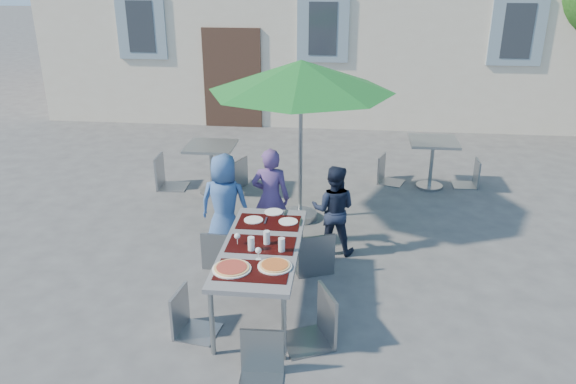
# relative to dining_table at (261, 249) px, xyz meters

# --- Properties ---
(ground) EXTENTS (90.00, 90.00, 0.00)m
(ground) POSITION_rel_dining_table_xyz_m (0.22, -0.29, -0.70)
(ground) COLOR #434346
(ground) RESTS_ON ground
(dining_table) EXTENTS (0.80, 1.85, 0.76)m
(dining_table) POSITION_rel_dining_table_xyz_m (0.00, 0.00, 0.00)
(dining_table) COLOR #4F4E53
(dining_table) RESTS_ON ground
(pizza_near_left) EXTENTS (0.38, 0.38, 0.03)m
(pizza_near_left) POSITION_rel_dining_table_xyz_m (-0.20, -0.55, 0.07)
(pizza_near_left) COLOR white
(pizza_near_left) RESTS_ON dining_table
(pizza_near_right) EXTENTS (0.34, 0.34, 0.03)m
(pizza_near_right) POSITION_rel_dining_table_xyz_m (0.20, -0.45, 0.07)
(pizza_near_right) COLOR white
(pizza_near_right) RESTS_ON dining_table
(glassware) EXTENTS (0.54, 0.40, 0.15)m
(glassware) POSITION_rel_dining_table_xyz_m (0.03, -0.10, 0.13)
(glassware) COLOR silver
(glassware) RESTS_ON dining_table
(place_settings) EXTENTS (0.66, 0.47, 0.01)m
(place_settings) POSITION_rel_dining_table_xyz_m (0.02, 0.66, 0.06)
(place_settings) COLOR white
(place_settings) RESTS_ON dining_table
(child_0) EXTENTS (0.66, 0.45, 1.31)m
(child_0) POSITION_rel_dining_table_xyz_m (-0.67, 1.24, -0.04)
(child_0) COLOR #375A98
(child_0) RESTS_ON ground
(child_1) EXTENTS (0.49, 0.32, 1.35)m
(child_1) POSITION_rel_dining_table_xyz_m (-0.10, 1.43, -0.02)
(child_1) COLOR #543A78
(child_1) RESTS_ON ground
(child_2) EXTENTS (0.60, 0.38, 1.18)m
(child_2) POSITION_rel_dining_table_xyz_m (0.71, 1.35, -0.11)
(child_2) COLOR #161D31
(child_2) RESTS_ON ground
(chair_0) EXTENTS (0.42, 0.42, 0.93)m
(chair_0) POSITION_rel_dining_table_xyz_m (-0.65, 0.80, -0.16)
(chair_0) COLOR gray
(chair_0) RESTS_ON ground
(chair_1) EXTENTS (0.44, 0.44, 0.98)m
(chair_1) POSITION_rel_dining_table_xyz_m (-0.12, 1.14, -0.12)
(chair_1) COLOR #8E9599
(chair_1) RESTS_ON ground
(chair_2) EXTENTS (0.59, 0.59, 1.02)m
(chair_2) POSITION_rel_dining_table_xyz_m (0.51, 0.79, -0.10)
(chair_2) COLOR gray
(chair_2) RESTS_ON ground
(chair_3) EXTENTS (0.45, 0.44, 0.89)m
(chair_3) POSITION_rel_dining_table_xyz_m (-0.66, -0.55, -0.18)
(chair_3) COLOR #93979F
(chair_3) RESTS_ON ground
(chair_4) EXTENTS (0.61, 0.61, 1.03)m
(chair_4) POSITION_rel_dining_table_xyz_m (0.63, -0.55, -0.09)
(chair_4) COLOR gray
(chair_4) RESTS_ON ground
(chair_5) EXTENTS (0.41, 0.41, 0.89)m
(chair_5) POSITION_rel_dining_table_xyz_m (0.17, -1.17, -0.18)
(chair_5) COLOR gray
(chair_5) RESTS_ON ground
(patio_umbrella) EXTENTS (2.54, 2.54, 2.31)m
(patio_umbrella) POSITION_rel_dining_table_xyz_m (0.20, 2.31, 1.38)
(patio_umbrella) COLOR #9A9DA1
(patio_umbrella) RESTS_ON ground
(cafe_table_0) EXTENTS (0.76, 0.76, 0.81)m
(cafe_table_0) POSITION_rel_dining_table_xyz_m (-1.31, 3.17, -0.12)
(cafe_table_0) COLOR #9A9DA1
(cafe_table_0) RESTS_ON ground
(bg_chair_l_0) EXTENTS (0.48, 0.48, 1.04)m
(bg_chair_l_0) POSITION_rel_dining_table_xyz_m (-2.14, 3.32, -0.08)
(bg_chair_l_0) COLOR gray
(bg_chair_l_0) RESTS_ON ground
(bg_chair_r_0) EXTENTS (0.55, 0.54, 0.95)m
(bg_chair_r_0) POSITION_rel_dining_table_xyz_m (-0.99, 3.45, -0.14)
(bg_chair_r_0) COLOR gray
(bg_chair_r_0) RESTS_ON ground
(cafe_table_1) EXTENTS (0.77, 0.77, 0.83)m
(cafe_table_1) POSITION_rel_dining_table_xyz_m (2.24, 3.79, -0.10)
(cafe_table_1) COLOR #9A9DA1
(cafe_table_1) RESTS_ON ground
(bg_chair_l_1) EXTENTS (0.50, 0.50, 0.89)m
(bg_chair_l_1) POSITION_rel_dining_table_xyz_m (1.54, 3.97, -0.18)
(bg_chair_l_1) COLOR gray
(bg_chair_l_1) RESTS_ON ground
(bg_chair_r_1) EXTENTS (0.39, 0.38, 0.87)m
(bg_chair_r_1) POSITION_rel_dining_table_xyz_m (2.93, 3.94, -0.19)
(bg_chair_r_1) COLOR #8D9498
(bg_chair_r_1) RESTS_ON ground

